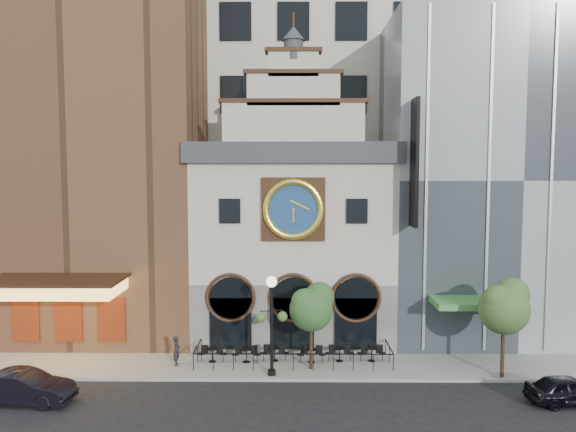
# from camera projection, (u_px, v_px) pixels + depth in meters

# --- Properties ---
(ground) EXTENTS (120.00, 120.00, 0.00)m
(ground) POSITION_uv_depth(u_px,v_px,m) (293.00, 382.00, 28.53)
(ground) COLOR black
(ground) RESTS_ON ground
(sidewalk) EXTENTS (44.00, 5.00, 0.15)m
(sidewalk) POSITION_uv_depth(u_px,v_px,m) (293.00, 364.00, 31.01)
(sidewalk) COLOR gray
(sidewalk) RESTS_ON ground
(clock_building) EXTENTS (12.60, 8.78, 18.65)m
(clock_building) POSITION_uv_depth(u_px,v_px,m) (293.00, 234.00, 35.77)
(clock_building) COLOR #605E5B
(clock_building) RESTS_ON ground
(theater_building) EXTENTS (14.00, 15.60, 25.00)m
(theater_building) POSITION_uv_depth(u_px,v_px,m) (99.00, 142.00, 37.53)
(theater_building) COLOR brown
(theater_building) RESTS_ON ground
(retail_building) EXTENTS (14.00, 14.40, 20.00)m
(retail_building) POSITION_uv_depth(u_px,v_px,m) (487.00, 179.00, 37.52)
(retail_building) COLOR gray
(retail_building) RESTS_ON ground
(office_tower) EXTENTS (20.00, 16.00, 40.00)m
(office_tower) POSITION_uv_depth(u_px,v_px,m) (293.00, 59.00, 46.80)
(office_tower) COLOR beige
(office_tower) RESTS_ON ground
(cafe_railing) EXTENTS (10.60, 2.60, 0.90)m
(cafe_railing) POSITION_uv_depth(u_px,v_px,m) (293.00, 354.00, 30.97)
(cafe_railing) COLOR black
(cafe_railing) RESTS_ON sidewalk
(bistro_0) EXTENTS (1.58, 0.68, 0.90)m
(bistro_0) POSITION_uv_depth(u_px,v_px,m) (212.00, 354.00, 31.06)
(bistro_0) COLOR black
(bistro_0) RESTS_ON sidewalk
(bistro_1) EXTENTS (1.58, 0.68, 0.90)m
(bistro_1) POSITION_uv_depth(u_px,v_px,m) (246.00, 354.00, 30.98)
(bistro_1) COLOR black
(bistro_1) RESTS_ON sidewalk
(bistro_2) EXTENTS (1.58, 0.68, 0.90)m
(bistro_2) POSITION_uv_depth(u_px,v_px,m) (274.00, 353.00, 31.19)
(bistro_2) COLOR black
(bistro_2) RESTS_ON sidewalk
(bistro_3) EXTENTS (1.58, 0.68, 0.90)m
(bistro_3) POSITION_uv_depth(u_px,v_px,m) (311.00, 354.00, 30.95)
(bistro_3) COLOR black
(bistro_3) RESTS_ON sidewalk
(bistro_4) EXTENTS (1.58, 0.68, 0.90)m
(bistro_4) POSITION_uv_depth(u_px,v_px,m) (340.00, 353.00, 31.14)
(bistro_4) COLOR black
(bistro_4) RESTS_ON sidewalk
(bistro_5) EXTENTS (1.58, 0.68, 0.90)m
(bistro_5) POSITION_uv_depth(u_px,v_px,m) (372.00, 353.00, 31.15)
(bistro_5) COLOR black
(bistro_5) RESTS_ON sidewalk
(car_right) EXTENTS (3.99, 1.82, 1.33)m
(car_right) POSITION_uv_depth(u_px,v_px,m) (569.00, 390.00, 25.79)
(car_right) COLOR black
(car_right) RESTS_ON ground
(car_left) EXTENTS (4.70, 2.00, 1.51)m
(car_left) POSITION_uv_depth(u_px,v_px,m) (24.00, 387.00, 25.89)
(car_left) COLOR black
(car_left) RESTS_ON ground
(pedestrian) EXTENTS (0.44, 0.62, 1.63)m
(pedestrian) POSITION_uv_depth(u_px,v_px,m) (177.00, 350.00, 30.51)
(pedestrian) COLOR black
(pedestrian) RESTS_ON sidewalk
(lamppost) EXTENTS (1.64, 0.77, 5.19)m
(lamppost) POSITION_uv_depth(u_px,v_px,m) (272.00, 314.00, 28.83)
(lamppost) COLOR black
(lamppost) RESTS_ON sidewalk
(tree_left) EXTENTS (2.41, 2.32, 4.65)m
(tree_left) POSITION_uv_depth(u_px,v_px,m) (312.00, 306.00, 29.79)
(tree_left) COLOR #382619
(tree_left) RESTS_ON sidewalk
(tree_right) EXTENTS (2.66, 2.56, 5.12)m
(tree_right) POSITION_uv_depth(u_px,v_px,m) (505.00, 305.00, 28.54)
(tree_right) COLOR #382619
(tree_right) RESTS_ON sidewalk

